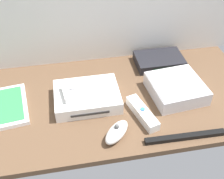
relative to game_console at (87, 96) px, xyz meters
The scene contains 9 objects.
ground_plane 8.91cm from the game_console, ahead, with size 100.00×48.00×2.00cm, color brown.
game_console is the anchor object (origin of this frame).
mini_computer 30.07cm from the game_console, ahead, with size 18.61×18.61×5.30cm.
game_case 26.51cm from the game_console, behind, with size 15.94×20.60×1.56cm.
network_router 33.77cm from the game_console, 28.12° to the left, with size 18.03×12.43×3.40cm.
remote_wand 19.02cm from the game_console, 32.19° to the right, with size 7.40×15.22×3.40cm.
remote_nunchuk 18.01cm from the game_console, 68.39° to the right, with size 10.08×10.28×5.10cm.
remote_classic_pad 3.24cm from the game_console, 159.90° to the right, with size 15.33×9.84×2.40cm.
sensor_bar 33.48cm from the game_console, 38.83° to the right, with size 24.00×1.80×1.40cm, color black.
Camera 1 is at (-12.93, -69.75, 65.32)cm, focal length 45.94 mm.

